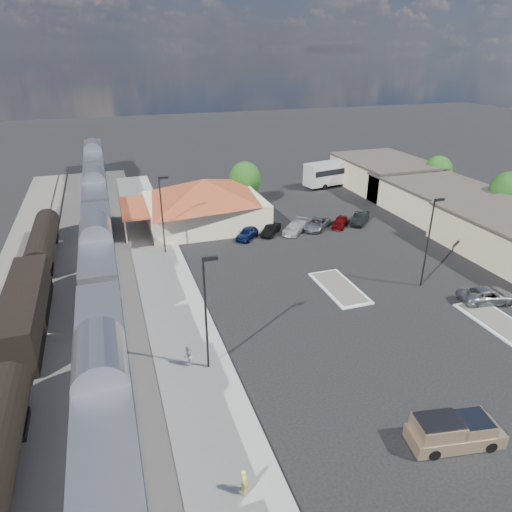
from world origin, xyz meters
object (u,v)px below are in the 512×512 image
object	(u,v)px
station_depot	(204,202)
suv	(487,295)
pickup_truck	(456,431)
coach_bus	(339,171)

from	to	relation	value
station_depot	suv	bearing A→B (deg)	-54.80
pickup_truck	coach_bus	size ratio (longest dim) A/B	0.43
pickup_truck	coach_bus	world-z (taller)	coach_bus
station_depot	pickup_truck	distance (m)	41.93
station_depot	coach_bus	world-z (taller)	station_depot
coach_bus	pickup_truck	bearing A→B (deg)	147.86
suv	coach_bus	size ratio (longest dim) A/B	0.40
pickup_truck	coach_bus	xyz separation A→B (m)	(20.38, 53.35, 1.50)
coach_bus	suv	bearing A→B (deg)	160.38
station_depot	suv	distance (m)	35.22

